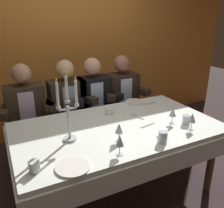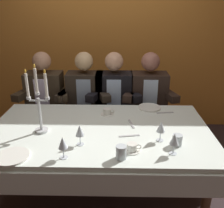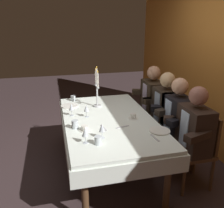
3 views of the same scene
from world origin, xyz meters
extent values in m
plane|color=#372A2B|center=(0.00, 0.00, 0.00)|extent=(12.00, 12.00, 0.00)
cube|color=orange|center=(0.00, 1.66, 1.35)|extent=(6.00, 0.12, 2.70)
cube|color=white|center=(0.00, 0.00, 0.72)|extent=(1.90, 1.10, 0.04)
cube|color=white|center=(0.00, 0.00, 0.61)|extent=(1.94, 1.14, 0.18)
cylinder|color=brown|center=(0.83, -0.43, 0.35)|extent=(0.07, 0.07, 0.70)
cylinder|color=brown|center=(-0.83, 0.43, 0.35)|extent=(0.07, 0.07, 0.70)
cylinder|color=brown|center=(0.83, 0.43, 0.35)|extent=(0.07, 0.07, 0.70)
cylinder|color=silver|center=(-0.48, -0.06, 0.75)|extent=(0.11, 0.11, 0.02)
cylinder|color=silver|center=(-0.48, -0.06, 0.90)|extent=(0.02, 0.02, 0.28)
cylinder|color=silver|center=(-0.48, -0.06, 1.08)|extent=(0.04, 0.04, 0.02)
cylinder|color=white|center=(-0.48, -0.06, 1.19)|extent=(0.02, 0.02, 0.19)
ellipsoid|color=yellow|center=(-0.48, -0.06, 1.30)|extent=(0.02, 0.02, 0.03)
cylinder|color=silver|center=(-0.44, -0.06, 1.02)|extent=(0.07, 0.01, 0.01)
cylinder|color=silver|center=(-0.41, -0.06, 1.04)|extent=(0.04, 0.04, 0.02)
cylinder|color=white|center=(-0.41, -0.06, 1.15)|extent=(0.02, 0.02, 0.19)
ellipsoid|color=yellow|center=(-0.41, -0.06, 1.26)|extent=(0.02, 0.02, 0.03)
cylinder|color=silver|center=(-0.52, -0.06, 1.02)|extent=(0.07, 0.01, 0.01)
cylinder|color=silver|center=(-0.56, -0.06, 1.04)|extent=(0.04, 0.04, 0.02)
cylinder|color=white|center=(-0.56, -0.06, 1.15)|extent=(0.02, 0.02, 0.19)
ellipsoid|color=yellow|center=(-0.56, -0.06, 1.26)|extent=(0.02, 0.02, 0.03)
cylinder|color=white|center=(-0.58, -0.44, 0.75)|extent=(0.24, 0.24, 0.01)
cylinder|color=white|center=(0.49, 0.47, 0.75)|extent=(0.23, 0.23, 0.01)
cylinder|color=silver|center=(-0.22, -0.44, 0.74)|extent=(0.06, 0.06, 0.00)
cylinder|color=silver|center=(-0.22, -0.44, 0.78)|extent=(0.01, 0.01, 0.07)
cone|color=silver|center=(-0.22, -0.44, 0.86)|extent=(0.07, 0.07, 0.08)
cylinder|color=#E0D172|center=(-0.22, -0.44, 0.84)|extent=(0.04, 0.04, 0.03)
cylinder|color=silver|center=(0.56, -0.37, 0.74)|extent=(0.06, 0.06, 0.00)
cylinder|color=silver|center=(0.56, -0.37, 0.78)|extent=(0.01, 0.01, 0.07)
cone|color=silver|center=(0.56, -0.37, 0.86)|extent=(0.07, 0.07, 0.08)
cylinder|color=maroon|center=(0.56, -0.37, 0.84)|extent=(0.04, 0.04, 0.03)
cylinder|color=silver|center=(-0.13, -0.26, 0.74)|extent=(0.06, 0.06, 0.00)
cylinder|color=silver|center=(-0.13, -0.26, 0.78)|extent=(0.01, 0.01, 0.07)
cone|color=silver|center=(-0.13, -0.26, 0.86)|extent=(0.07, 0.07, 0.08)
cylinder|color=silver|center=(0.49, -0.19, 0.74)|extent=(0.06, 0.06, 0.00)
cylinder|color=silver|center=(0.49, -0.19, 0.78)|extent=(0.01, 0.01, 0.07)
cone|color=silver|center=(0.49, -0.19, 0.86)|extent=(0.07, 0.07, 0.08)
cylinder|color=silver|center=(0.61, -0.25, 0.78)|extent=(0.07, 0.07, 0.09)
cylinder|color=silver|center=(0.18, -0.44, 0.79)|extent=(0.07, 0.07, 0.10)
cylinder|color=white|center=(0.26, -0.34, 0.74)|extent=(0.12, 0.12, 0.01)
cylinder|color=white|center=(0.26, -0.34, 0.77)|extent=(0.08, 0.08, 0.05)
torus|color=white|center=(0.31, -0.34, 0.78)|extent=(0.04, 0.01, 0.04)
cylinder|color=white|center=(0.06, 0.30, 0.74)|extent=(0.12, 0.12, 0.01)
cylinder|color=white|center=(0.06, 0.30, 0.77)|extent=(0.08, 0.08, 0.05)
torus|color=white|center=(0.11, 0.30, 0.78)|extent=(0.04, 0.01, 0.04)
cube|color=#B7B7BC|center=(0.25, -0.12, 0.74)|extent=(0.17, 0.05, 0.01)
cube|color=#B7B7BC|center=(0.63, 0.35, 0.74)|extent=(0.17, 0.04, 0.01)
cube|color=#B7B7BC|center=(0.28, 0.10, 0.74)|extent=(0.05, 0.17, 0.01)
cylinder|color=brown|center=(-0.89, 0.70, 0.21)|extent=(0.04, 0.04, 0.42)
cylinder|color=brown|center=(-0.53, 0.70, 0.21)|extent=(0.04, 0.04, 0.42)
cylinder|color=brown|center=(-0.89, 1.06, 0.21)|extent=(0.04, 0.04, 0.42)
cylinder|color=brown|center=(-0.53, 1.06, 0.21)|extent=(0.04, 0.04, 0.42)
cube|color=brown|center=(-0.71, 0.88, 0.44)|extent=(0.42, 0.42, 0.04)
cube|color=brown|center=(-0.71, 1.07, 0.68)|extent=(0.38, 0.04, 0.44)
cube|color=#31261A|center=(-0.71, 0.88, 0.73)|extent=(0.42, 0.26, 0.54)
cube|color=#BBAECD|center=(-0.71, 0.75, 0.76)|extent=(0.16, 0.01, 0.40)
sphere|color=tan|center=(-0.71, 0.88, 1.14)|extent=(0.21, 0.21, 0.21)
cube|color=#31261A|center=(-0.93, 0.78, 0.77)|extent=(0.19, 0.34, 0.08)
cube|color=#31261A|center=(-0.49, 0.78, 0.77)|extent=(0.19, 0.34, 0.08)
cylinder|color=brown|center=(-0.41, 0.70, 0.21)|extent=(0.04, 0.04, 0.42)
cylinder|color=brown|center=(-0.05, 0.70, 0.21)|extent=(0.04, 0.04, 0.42)
cylinder|color=brown|center=(-0.41, 1.06, 0.21)|extent=(0.04, 0.04, 0.42)
cylinder|color=brown|center=(-0.05, 1.06, 0.21)|extent=(0.04, 0.04, 0.42)
cube|color=brown|center=(-0.23, 0.88, 0.44)|extent=(0.42, 0.42, 0.04)
cube|color=brown|center=(-0.23, 1.07, 0.68)|extent=(0.38, 0.04, 0.44)
cube|color=black|center=(-0.23, 0.88, 0.73)|extent=(0.42, 0.26, 0.54)
cube|color=#8898B1|center=(-0.23, 0.75, 0.76)|extent=(0.16, 0.01, 0.40)
sphere|color=#D8AF7D|center=(-0.23, 0.88, 1.14)|extent=(0.21, 0.21, 0.21)
cube|color=black|center=(-0.45, 0.78, 0.77)|extent=(0.19, 0.34, 0.08)
cube|color=black|center=(-0.01, 0.78, 0.77)|extent=(0.19, 0.34, 0.08)
cylinder|color=brown|center=(-0.07, 0.70, 0.21)|extent=(0.04, 0.04, 0.42)
cylinder|color=brown|center=(0.29, 0.70, 0.21)|extent=(0.04, 0.04, 0.42)
cylinder|color=brown|center=(-0.07, 1.06, 0.21)|extent=(0.04, 0.04, 0.42)
cylinder|color=brown|center=(0.29, 1.06, 0.21)|extent=(0.04, 0.04, 0.42)
cube|color=brown|center=(0.11, 0.88, 0.44)|extent=(0.42, 0.42, 0.04)
cube|color=brown|center=(0.11, 1.07, 0.68)|extent=(0.38, 0.04, 0.44)
cube|color=black|center=(0.11, 0.88, 0.73)|extent=(0.42, 0.26, 0.54)
cube|color=#B0C8EB|center=(0.11, 0.75, 0.76)|extent=(0.16, 0.01, 0.40)
sphere|color=#DCA27E|center=(0.11, 0.88, 1.14)|extent=(0.21, 0.21, 0.21)
cube|color=black|center=(-0.11, 0.78, 0.77)|extent=(0.19, 0.34, 0.08)
cube|color=black|center=(0.33, 0.78, 0.77)|extent=(0.19, 0.34, 0.08)
cylinder|color=brown|center=(0.34, 0.70, 0.21)|extent=(0.04, 0.04, 0.42)
cylinder|color=brown|center=(0.70, 0.70, 0.21)|extent=(0.04, 0.04, 0.42)
cylinder|color=brown|center=(0.34, 1.06, 0.21)|extent=(0.04, 0.04, 0.42)
cylinder|color=brown|center=(0.70, 1.06, 0.21)|extent=(0.04, 0.04, 0.42)
cube|color=brown|center=(0.52, 0.88, 0.44)|extent=(0.42, 0.42, 0.04)
cube|color=brown|center=(0.52, 1.07, 0.68)|extent=(0.38, 0.04, 0.44)
cube|color=black|center=(0.52, 0.88, 0.73)|extent=(0.42, 0.26, 0.54)
cube|color=silver|center=(0.52, 0.75, 0.76)|extent=(0.16, 0.01, 0.40)
sphere|color=#9F6453|center=(0.52, 0.88, 1.14)|extent=(0.21, 0.21, 0.21)
cube|color=black|center=(0.30, 0.78, 0.77)|extent=(0.19, 0.34, 0.08)
cube|color=black|center=(0.74, 0.78, 0.77)|extent=(0.19, 0.34, 0.08)
camera|label=1|loc=(-0.96, -1.79, 1.72)|focal=38.23mm
camera|label=2|loc=(0.15, -1.93, 1.75)|focal=40.40mm
camera|label=3|loc=(2.76, -0.64, 1.93)|focal=39.25mm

